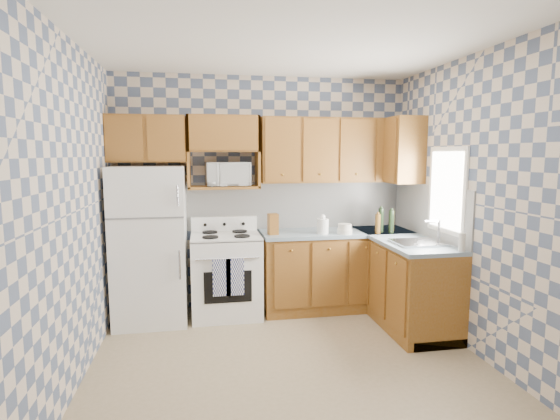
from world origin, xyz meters
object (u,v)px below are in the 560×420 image
(refrigerator, at_px, (150,245))
(microwave, at_px, (227,174))
(stove_body, at_px, (226,276))
(electric_kettle, at_px, (323,226))

(refrigerator, bearing_deg, microwave, 12.53)
(stove_body, bearing_deg, refrigerator, -178.22)
(refrigerator, xyz_separation_m, electric_kettle, (1.88, -0.11, 0.16))
(refrigerator, bearing_deg, electric_kettle, -3.27)
(stove_body, distance_m, microwave, 1.15)
(stove_body, bearing_deg, microwave, 75.96)
(stove_body, distance_m, electric_kettle, 1.22)
(refrigerator, distance_m, stove_body, 0.89)
(microwave, distance_m, electric_kettle, 1.22)
(microwave, relative_size, electric_kettle, 2.87)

